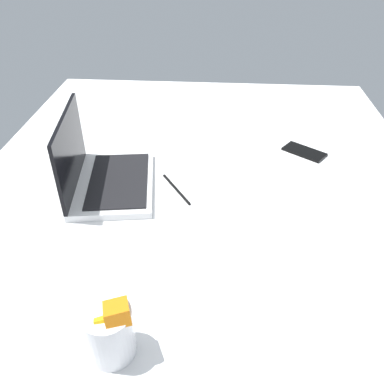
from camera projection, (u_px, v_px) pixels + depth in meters
bed_mattress at (200, 215)px, 122.52cm from camera, size 180.00×140.00×18.00cm
laptop at (102, 174)px, 116.69cm from camera, size 35.89×27.38×23.00cm
snack_cup at (110, 331)px, 71.51cm from camera, size 9.00×9.52×13.58cm
cell_phone at (304, 152)px, 135.36cm from camera, size 13.84×15.28×0.80cm
charger_cable at (176, 188)px, 117.81cm from camera, size 14.64×9.68×0.60cm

